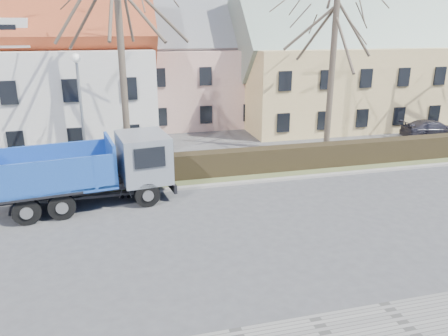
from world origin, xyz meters
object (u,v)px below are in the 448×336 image
object	(u,v)px
dump_truck	(79,172)
cart_frame	(121,192)
parked_car_b	(433,129)
streetlight	(82,119)

from	to	relation	value
dump_truck	cart_frame	size ratio (longest dim) A/B	11.27
dump_truck	parked_car_b	world-z (taller)	dump_truck
parked_car_b	cart_frame	bearing A→B (deg)	110.35
cart_frame	parked_car_b	size ratio (longest dim) A/B	0.15
streetlight	cart_frame	bearing A→B (deg)	-61.46
dump_truck	cart_frame	bearing A→B (deg)	5.71
streetlight	parked_car_b	distance (m)	23.48
dump_truck	streetlight	xyz separation A→B (m)	(0.13, 3.27, 1.67)
dump_truck	cart_frame	distance (m)	2.14
dump_truck	streetlight	size ratio (longest dim) A/B	1.20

